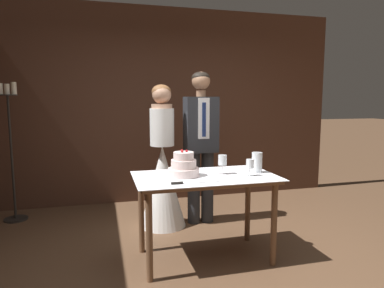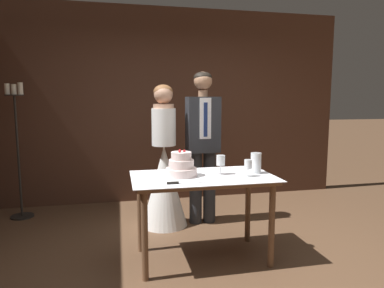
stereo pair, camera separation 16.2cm
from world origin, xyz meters
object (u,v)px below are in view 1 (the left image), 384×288
at_px(hurricane_candle, 257,163).
at_px(bride, 163,175).
at_px(cake_knife, 186,183).
at_px(wine_glass_near, 250,165).
at_px(tiered_cake, 184,166).
at_px(candle_stand, 11,150).
at_px(groom, 201,139).
at_px(cake_table, 205,187).
at_px(wine_glass_middle, 222,161).

xyz_separation_m(hurricane_candle, bride, (-0.75, 0.94, -0.27)).
relative_size(cake_knife, wine_glass_near, 2.71).
height_order(wine_glass_near, bride, bride).
height_order(tiered_cake, cake_knife, tiered_cake).
bearing_deg(wine_glass_near, candle_stand, 144.27).
relative_size(tiered_cake, groom, 0.16).
xyz_separation_m(tiered_cake, candle_stand, (-1.79, 1.57, -0.01)).
distance_m(hurricane_candle, candle_stand, 2.97).
relative_size(cake_table, wine_glass_middle, 7.16).
height_order(wine_glass_middle, groom, groom).
distance_m(wine_glass_near, candle_stand, 2.93).
relative_size(tiered_cake, bride, 0.17).
bearing_deg(cake_table, groom, 76.09).
bearing_deg(bride, wine_glass_middle, -65.80).
height_order(cake_table, hurricane_candle, hurricane_candle).
distance_m(wine_glass_middle, bride, 1.05).
height_order(cake_knife, bride, bride).
distance_m(cake_table, wine_glass_middle, 0.29).
distance_m(cake_table, candle_stand, 2.56).
bearing_deg(candle_stand, groom, -16.59).
height_order(cake_knife, hurricane_candle, hurricane_candle).
height_order(hurricane_candle, candle_stand, candle_stand).
relative_size(hurricane_candle, bride, 0.12).
bearing_deg(wine_glass_middle, cake_table, -171.18).
bearing_deg(candle_stand, hurricane_candle, -32.51).
relative_size(tiered_cake, wine_glass_middle, 1.58).
distance_m(wine_glass_near, bride, 1.26).
height_order(tiered_cake, wine_glass_middle, tiered_cake).
bearing_deg(bride, wine_glass_near, -59.09).
relative_size(hurricane_candle, groom, 0.11).
bearing_deg(wine_glass_near, groom, 98.81).
relative_size(bride, groom, 0.92).
bearing_deg(bride, cake_knife, -90.36).
height_order(wine_glass_near, hurricane_candle, hurricane_candle).
bearing_deg(tiered_cake, bride, 92.47).
xyz_separation_m(cake_table, bride, (-0.23, 0.94, -0.08)).
bearing_deg(cake_knife, bride, 89.37).
bearing_deg(groom, bride, 179.94).
distance_m(wine_glass_near, wine_glass_middle, 0.26).
height_order(tiered_cake, hurricane_candle, tiered_cake).
relative_size(wine_glass_near, wine_glass_middle, 0.85).
relative_size(tiered_cake, hurricane_candle, 1.46).
bearing_deg(wine_glass_near, tiered_cake, 166.10).
bearing_deg(tiered_cake, hurricane_candle, -2.44).
bearing_deg(tiered_cake, cake_knife, -99.30).
bearing_deg(candle_stand, cake_knife, -46.70).
height_order(wine_glass_middle, bride, bride).
bearing_deg(wine_glass_near, cake_knife, -167.84).
height_order(cake_table, bride, bride).
bearing_deg(cake_table, cake_knife, -134.38).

